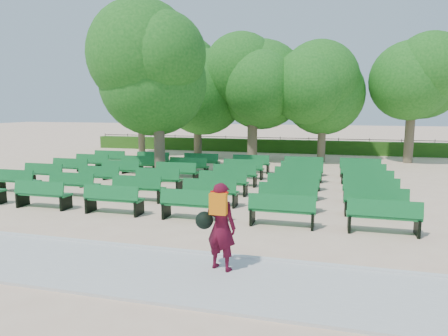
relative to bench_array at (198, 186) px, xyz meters
The scene contains 9 objects.
ground 0.80m from the bench_array, 51.33° to the right, with size 120.00×120.00×0.00m, color beige.
paving 8.04m from the bench_array, 86.45° to the right, with size 30.00×2.20×0.06m, color beige.
curb 6.89m from the bench_array, 85.86° to the right, with size 30.00×0.12×0.10m, color silver.
hedge 13.39m from the bench_array, 87.87° to the left, with size 26.00×0.70×0.90m, color #265415.
fence 13.79m from the bench_array, 87.93° to the left, with size 26.00×0.10×1.02m, color black, non-canonical shape.
tree_line 9.39m from the bench_array, 86.96° to the left, with size 21.80×6.80×7.04m, color #22691C, non-canonical shape.
bench_array is the anchor object (origin of this frame).
tree_among 5.33m from the bench_array, 144.72° to the left, with size 4.62×4.62×6.67m.
person 8.19m from the bench_array, 68.51° to the right, with size 0.84×0.57×1.70m.
Camera 1 is at (4.46, -14.00, 3.15)m, focal length 32.00 mm.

